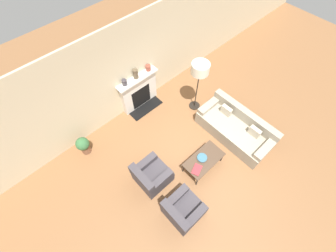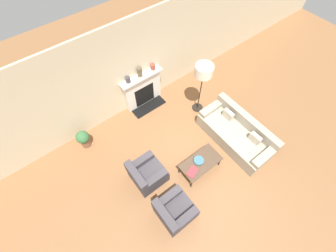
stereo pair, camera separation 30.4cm
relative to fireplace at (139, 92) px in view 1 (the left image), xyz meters
name	(u,v)px [view 1 (the left image)]	position (x,y,z in m)	size (l,w,h in m)	color
ground_plane	(204,163)	(-0.03, -2.82, -0.57)	(18.00, 18.00, 0.00)	brown
wall_back	(131,68)	(-0.03, 0.14, 0.88)	(18.00, 0.06, 2.90)	beige
fireplace	(139,92)	(0.00, 0.00, 0.00)	(1.34, 0.59, 1.16)	silver
couch	(235,128)	(1.31, -2.78, -0.27)	(0.96, 2.19, 0.79)	#9E937F
armchair_near	(183,210)	(-1.42, -3.36, -0.26)	(0.81, 0.79, 0.80)	#423D42
armchair_far	(151,176)	(-1.42, -2.22, -0.26)	(0.81, 0.79, 0.80)	#423D42
coffee_table	(204,160)	(-0.15, -2.85, -0.17)	(1.08, 0.57, 0.43)	#4C3828
bowl	(202,158)	(-0.17, -2.79, -0.10)	(0.26, 0.26, 0.06)	#38667A
book	(197,170)	(-0.50, -2.92, -0.12)	(0.35, 0.29, 0.02)	#9E2D33
floor_lamp	(200,71)	(1.22, -1.26, 0.96)	(0.50, 0.50, 1.77)	black
mantel_vase_left	(125,82)	(-0.41, 0.01, 0.69)	(0.14, 0.14, 0.18)	#3D383D
mantel_vase_center_left	(136,74)	(-0.01, 0.01, 0.74)	(0.15, 0.15, 0.30)	brown
mantel_vase_center_right	(148,68)	(0.45, 0.01, 0.68)	(0.15, 0.15, 0.17)	brown
potted_plant	(83,145)	(-2.23, -0.31, -0.21)	(0.36, 0.36, 0.61)	brown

